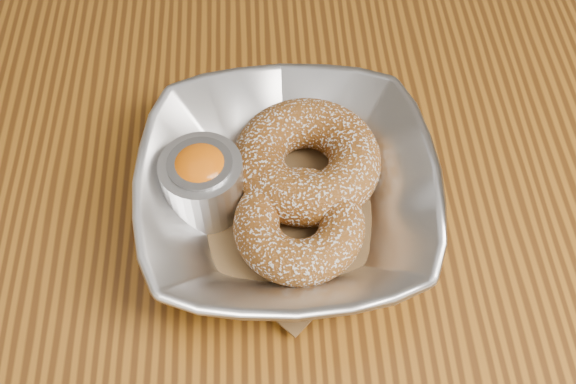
{
  "coord_description": "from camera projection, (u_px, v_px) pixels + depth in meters",
  "views": [
    {
      "loc": [
        0.01,
        -0.35,
        1.18
      ],
      "look_at": [
        0.03,
        -0.08,
        0.78
      ],
      "focal_mm": 42.0,
      "sensor_mm": 36.0,
      "label": 1
    }
  ],
  "objects": [
    {
      "name": "table",
      "position": [
        255.0,
        201.0,
        0.63
      ],
      "size": [
        1.2,
        0.8,
        0.75
      ],
      "color": "brown",
      "rests_on": "ground_plane"
    },
    {
      "name": "serving_bowl",
      "position": [
        288.0,
        195.0,
        0.49
      ],
      "size": [
        0.22,
        0.22,
        0.05
      ],
      "primitive_type": "imported",
      "color": "silver",
      "rests_on": "table"
    },
    {
      "name": "parchment",
      "position": [
        288.0,
        208.0,
        0.5
      ],
      "size": [
        0.21,
        0.21,
        0.0
      ],
      "primitive_type": "cube",
      "rotation": [
        0.0,
        0.0,
        0.78
      ],
      "color": "brown",
      "rests_on": "table"
    },
    {
      "name": "donut_back",
      "position": [
        307.0,
        160.0,
        0.5
      ],
      "size": [
        0.12,
        0.12,
        0.04
      ],
      "primitive_type": "torus",
      "rotation": [
        0.0,
        0.0,
        0.13
      ],
      "color": "brown",
      "rests_on": "parchment"
    },
    {
      "name": "donut_front",
      "position": [
        299.0,
        225.0,
        0.47
      ],
      "size": [
        0.1,
        0.1,
        0.03
      ],
      "primitive_type": "torus",
      "rotation": [
        0.0,
        0.0,
        -0.07
      ],
      "color": "brown",
      "rests_on": "parchment"
    },
    {
      "name": "ramekin",
      "position": [
        203.0,
        181.0,
        0.48
      ],
      "size": [
        0.06,
        0.06,
        0.06
      ],
      "color": "silver",
      "rests_on": "table"
    }
  ]
}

